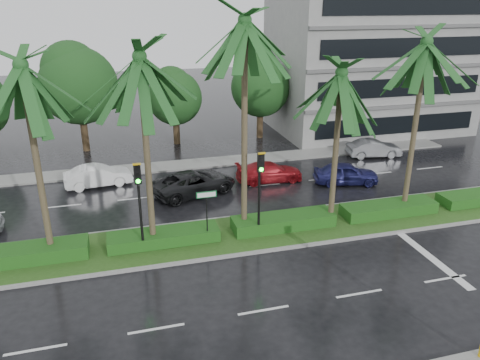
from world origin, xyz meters
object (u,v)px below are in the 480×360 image
object	(u,v)px
signal_median_left	(139,195)
car_grey	(374,148)
car_red	(269,172)
street_sign	(207,204)
car_white	(98,176)
car_darkgrey	(194,183)
car_blue	(346,173)

from	to	relation	value
signal_median_left	car_grey	xyz separation A→B (m)	(17.50, 9.95, -2.35)
signal_median_left	car_red	size ratio (longest dim) A/B	1.02
street_sign	car_grey	size ratio (longest dim) A/B	0.66
car_white	car_darkgrey	xyz separation A→B (m)	(5.53, -2.83, 0.04)
car_darkgrey	car_blue	world-z (taller)	car_darkgrey
car_white	car_blue	xyz separation A→B (m)	(15.03, -3.73, 0.01)
street_sign	car_darkgrey	size ratio (longest dim) A/B	0.51
car_darkgrey	car_grey	size ratio (longest dim) A/B	1.29
car_white	car_grey	distance (m)	19.54
signal_median_left	car_blue	distance (m)	14.35
car_darkgrey	car_red	size ratio (longest dim) A/B	1.20
car_blue	car_red	bearing A→B (deg)	83.02
car_white	car_blue	bearing A→B (deg)	-111.46
signal_median_left	car_blue	size ratio (longest dim) A/B	1.09
signal_median_left	car_white	bearing A→B (deg)	102.23
car_red	street_sign	bearing A→B (deg)	144.30
street_sign	car_grey	distance (m)	17.55
signal_median_left	car_white	world-z (taller)	signal_median_left
car_blue	car_grey	size ratio (longest dim) A/B	1.02
signal_median_left	street_sign	bearing A→B (deg)	3.47
car_white	car_blue	size ratio (longest dim) A/B	1.02
street_sign	car_red	size ratio (longest dim) A/B	0.61
signal_median_left	car_grey	world-z (taller)	signal_median_left
car_darkgrey	car_blue	bearing A→B (deg)	-114.49
street_sign	car_white	bearing A→B (deg)	118.73
street_sign	car_white	distance (m)	10.56
street_sign	car_darkgrey	distance (m)	6.52
car_darkgrey	car_blue	size ratio (longest dim) A/B	1.27
street_sign	car_blue	world-z (taller)	street_sign
signal_median_left	car_darkgrey	bearing A→B (deg)	61.80
car_red	car_blue	size ratio (longest dim) A/B	1.06
signal_median_left	car_grey	size ratio (longest dim) A/B	1.11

